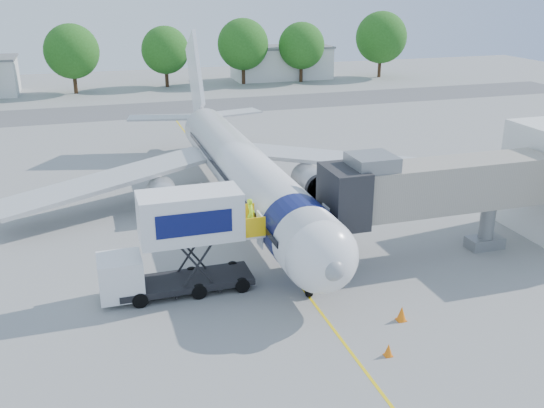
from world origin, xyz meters
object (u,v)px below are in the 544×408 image
object	(u,v)px
aircraft	(242,169)
catering_hiloader	(178,244)
ground_tug	(430,354)
jet_bridge	(426,188)

from	to	relation	value
aircraft	catering_hiloader	xyz separation A→B (m)	(-6.27, -11.12, -0.19)
catering_hiloader	ground_tug	size ratio (longest dim) A/B	2.22
catering_hiloader	ground_tug	xyz separation A→B (m)	(8.89, -10.00, -1.98)
jet_bridge	ground_tug	distance (m)	11.90
ground_tug	catering_hiloader	bearing A→B (deg)	134.60
catering_hiloader	ground_tug	bearing A→B (deg)	-48.36
aircraft	jet_bridge	bearing A→B (deg)	-54.30
catering_hiloader	aircraft	bearing A→B (deg)	60.60
jet_bridge	catering_hiloader	distance (m)	14.35
jet_bridge	catering_hiloader	world-z (taller)	jet_bridge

